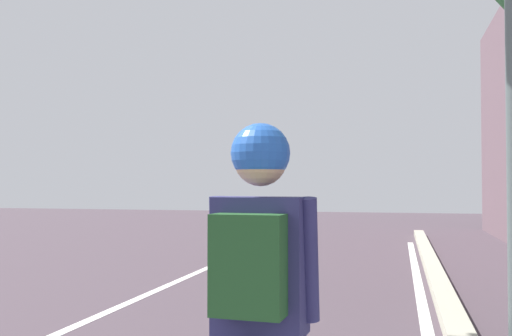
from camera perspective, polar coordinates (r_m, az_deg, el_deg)
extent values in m
cube|color=navy|center=(2.18, 0.45, -9.67)|extent=(0.35, 0.20, 0.51)
cylinder|color=navy|center=(2.27, -3.73, -8.77)|extent=(0.07, 0.09, 0.47)
cylinder|color=navy|center=(2.16, 5.31, -9.11)|extent=(0.07, 0.14, 0.47)
sphere|color=tan|center=(2.16, 0.45, 0.85)|extent=(0.20, 0.20, 0.20)
sphere|color=blue|center=(2.16, 0.45, 1.52)|extent=(0.23, 0.23, 0.23)
cube|color=#225227|center=(2.05, -0.70, -9.64)|extent=(0.27, 0.15, 0.36)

